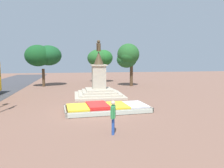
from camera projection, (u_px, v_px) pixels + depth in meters
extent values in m
plane|color=brown|center=(91.00, 111.00, 16.00)|extent=(92.91, 92.91, 0.00)
cube|color=#38281C|center=(107.00, 109.00, 16.15)|extent=(6.20, 3.04, 0.30)
cube|color=gray|center=(112.00, 113.00, 14.85)|extent=(6.20, 0.58, 0.34)
cube|color=gray|center=(103.00, 105.00, 17.44)|extent=(6.20, 0.58, 0.34)
cube|color=gray|center=(65.00, 111.00, 15.40)|extent=(0.31, 2.79, 0.34)
cube|color=gray|center=(146.00, 106.00, 16.89)|extent=(0.31, 2.79, 0.34)
cube|color=yellow|center=(78.00, 107.00, 15.59)|extent=(1.63, 2.49, 0.15)
cube|color=red|center=(98.00, 106.00, 15.94)|extent=(1.63, 2.49, 0.26)
cube|color=yellow|center=(117.00, 105.00, 16.30)|extent=(1.63, 2.49, 0.16)
cube|color=white|center=(135.00, 105.00, 16.65)|extent=(1.63, 2.49, 0.13)
cube|color=#B2BCAD|center=(112.00, 113.00, 14.80)|extent=(5.90, 0.65, 0.27)
cube|color=#B1A793|center=(99.00, 95.00, 22.54)|extent=(4.94, 4.94, 0.20)
cube|color=#B2A893|center=(99.00, 93.00, 22.52)|extent=(4.18, 4.18, 0.20)
cube|color=#B0A692|center=(99.00, 91.00, 22.50)|extent=(3.41, 3.41, 0.20)
cube|color=#B1A792|center=(99.00, 90.00, 22.48)|extent=(2.65, 2.65, 0.20)
cube|color=#B2A893|center=(99.00, 77.00, 22.33)|extent=(1.34, 1.34, 2.36)
cube|color=#B2A893|center=(99.00, 65.00, 22.19)|extent=(1.58, 1.58, 0.12)
cone|color=#473823|center=(99.00, 58.00, 22.11)|extent=(1.01, 1.01, 1.34)
cylinder|color=#473823|center=(99.00, 47.00, 21.99)|extent=(0.43, 0.43, 0.78)
sphere|color=#473823|center=(99.00, 42.00, 21.92)|extent=(0.34, 0.34, 0.34)
cylinder|color=#473823|center=(98.00, 46.00, 21.71)|extent=(0.38, 0.63, 0.50)
cylinder|color=#264CA5|center=(113.00, 125.00, 11.17)|extent=(0.13, 0.13, 0.87)
cylinder|color=#264CA5|center=(113.00, 127.00, 10.99)|extent=(0.13, 0.13, 0.87)
cube|color=#338C4C|center=(113.00, 112.00, 11.00)|extent=(0.32, 0.43, 0.62)
cylinder|color=#338C4C|center=(114.00, 111.00, 11.24)|extent=(0.09, 0.09, 0.59)
cylinder|color=#338C4C|center=(113.00, 113.00, 10.76)|extent=(0.09, 0.09, 0.59)
sphere|color=beige|center=(113.00, 103.00, 10.95)|extent=(0.23, 0.23, 0.23)
cylinder|color=#4C3823|center=(100.00, 75.00, 36.39)|extent=(0.43, 0.43, 2.49)
ellipsoid|color=#235B26|center=(99.00, 58.00, 36.01)|extent=(3.67, 3.88, 2.81)
ellipsoid|color=#205F25|center=(104.00, 58.00, 35.89)|extent=(2.89, 3.03, 2.61)
cylinder|color=#4C3823|center=(131.00, 76.00, 30.96)|extent=(0.44, 0.44, 2.88)
ellipsoid|color=#245B2B|center=(127.00, 60.00, 30.91)|extent=(2.80, 2.92, 2.32)
ellipsoid|color=#235825|center=(128.00, 54.00, 30.57)|extent=(3.07, 3.32, 3.00)
ellipsoid|color=#215A25|center=(128.00, 56.00, 29.99)|extent=(2.32, 2.04, 1.91)
cylinder|color=#4C3823|center=(44.00, 78.00, 30.43)|extent=(0.39, 0.39, 2.47)
ellipsoid|color=#174C25|center=(49.00, 55.00, 30.80)|extent=(3.61, 3.96, 2.83)
ellipsoid|color=#164A20|center=(38.00, 56.00, 29.72)|extent=(3.51, 3.00, 2.93)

